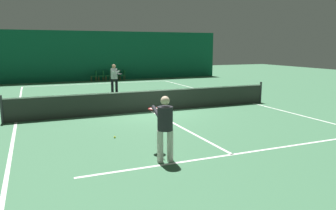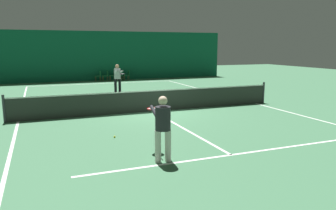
% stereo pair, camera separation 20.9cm
% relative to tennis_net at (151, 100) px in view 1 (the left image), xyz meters
% --- Properties ---
extents(ground_plane, '(60.00, 60.00, 0.00)m').
position_rel_tennis_net_xyz_m(ground_plane, '(0.00, 0.00, -0.51)').
color(ground_plane, '#3D704C').
extents(backdrop_curtain, '(23.00, 0.12, 4.11)m').
position_rel_tennis_net_xyz_m(backdrop_curtain, '(0.00, 14.39, 1.54)').
color(backdrop_curtain, '#0F5138').
rests_on(backdrop_curtain, ground).
extents(court_line_baseline_far, '(11.00, 0.10, 0.00)m').
position_rel_tennis_net_xyz_m(court_line_baseline_far, '(0.00, 11.90, -0.51)').
color(court_line_baseline_far, white).
rests_on(court_line_baseline_far, ground).
extents(court_line_service_far, '(8.25, 0.10, 0.00)m').
position_rel_tennis_net_xyz_m(court_line_service_far, '(0.00, 6.40, -0.51)').
color(court_line_service_far, white).
rests_on(court_line_service_far, ground).
extents(court_line_service_near, '(8.25, 0.10, 0.00)m').
position_rel_tennis_net_xyz_m(court_line_service_near, '(0.00, -6.40, -0.51)').
color(court_line_service_near, white).
rests_on(court_line_service_near, ground).
extents(court_line_sideline_left, '(0.10, 23.80, 0.00)m').
position_rel_tennis_net_xyz_m(court_line_sideline_left, '(-5.50, 0.00, -0.51)').
color(court_line_sideline_left, white).
rests_on(court_line_sideline_left, ground).
extents(court_line_sideline_right, '(0.10, 23.80, 0.00)m').
position_rel_tennis_net_xyz_m(court_line_sideline_right, '(5.50, 0.00, -0.51)').
color(court_line_sideline_right, white).
rests_on(court_line_sideline_right, ground).
extents(court_line_centre, '(0.10, 12.80, 0.00)m').
position_rel_tennis_net_xyz_m(court_line_centre, '(0.00, 0.00, -0.51)').
color(court_line_centre, white).
rests_on(court_line_centre, ground).
extents(tennis_net, '(12.00, 0.10, 1.07)m').
position_rel_tennis_net_xyz_m(tennis_net, '(0.00, 0.00, 0.00)').
color(tennis_net, '#2D332D').
rests_on(tennis_net, ground).
extents(player_near, '(0.47, 1.37, 1.67)m').
position_rel_tennis_net_xyz_m(player_near, '(-1.87, -6.17, 0.46)').
color(player_near, beige).
rests_on(player_near, ground).
extents(player_far, '(0.48, 1.41, 1.76)m').
position_rel_tennis_net_xyz_m(player_far, '(-0.09, 6.50, 0.51)').
color(player_far, black).
rests_on(player_far, ground).
extents(courtside_chair_0, '(0.44, 0.44, 0.84)m').
position_rel_tennis_net_xyz_m(courtside_chair_0, '(0.00, 13.84, -0.03)').
color(courtside_chair_0, brown).
rests_on(courtside_chair_0, ground).
extents(courtside_chair_1, '(0.44, 0.44, 0.84)m').
position_rel_tennis_net_xyz_m(courtside_chair_1, '(0.60, 13.84, -0.03)').
color(courtside_chair_1, brown).
rests_on(courtside_chair_1, ground).
extents(courtside_chair_2, '(0.44, 0.44, 0.84)m').
position_rel_tennis_net_xyz_m(courtside_chair_2, '(1.21, 13.84, -0.03)').
color(courtside_chair_2, brown).
rests_on(courtside_chair_2, ground).
extents(courtside_chair_3, '(0.44, 0.44, 0.84)m').
position_rel_tennis_net_xyz_m(courtside_chair_3, '(1.81, 13.84, -0.03)').
color(courtside_chair_3, brown).
rests_on(courtside_chair_3, ground).
extents(courtside_chair_4, '(0.44, 0.44, 0.84)m').
position_rel_tennis_net_xyz_m(courtside_chair_4, '(2.42, 13.84, -0.03)').
color(courtside_chair_4, brown).
rests_on(courtside_chair_4, ground).
extents(tennis_ball, '(0.07, 0.07, 0.07)m').
position_rel_tennis_net_xyz_m(tennis_ball, '(-2.53, -3.61, -0.48)').
color(tennis_ball, '#D1DB33').
rests_on(tennis_ball, ground).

